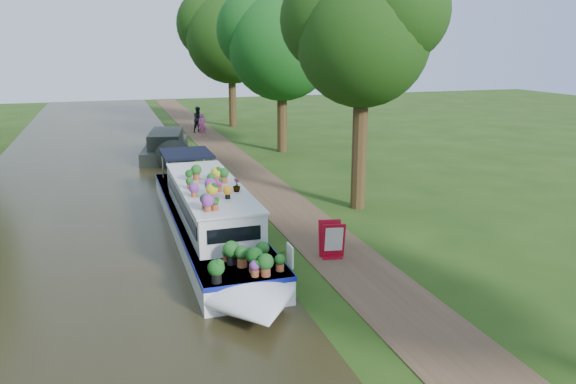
% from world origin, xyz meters
% --- Properties ---
extents(ground, '(100.00, 100.00, 0.00)m').
position_xyz_m(ground, '(0.00, 0.00, 0.00)').
color(ground, '#203C0F').
rests_on(ground, ground).
extents(canal_water, '(10.00, 100.00, 0.02)m').
position_xyz_m(canal_water, '(-6.00, 0.00, 0.01)').
color(canal_water, black).
rests_on(canal_water, ground).
extents(towpath, '(2.20, 100.00, 0.03)m').
position_xyz_m(towpath, '(1.20, 0.00, 0.01)').
color(towpath, '#4E3724').
rests_on(towpath, ground).
extents(plant_boat, '(2.29, 13.52, 2.26)m').
position_xyz_m(plant_boat, '(-2.25, 0.91, 0.85)').
color(plant_boat, silver).
rests_on(plant_boat, canal_water).
extents(tree_near_overhang, '(5.52, 5.28, 8.99)m').
position_xyz_m(tree_near_overhang, '(3.79, 3.06, 6.60)').
color(tree_near_overhang, '#342411').
rests_on(tree_near_overhang, ground).
extents(tree_near_mid, '(6.90, 6.60, 9.40)m').
position_xyz_m(tree_near_mid, '(4.48, 15.08, 6.44)').
color(tree_near_mid, '#342411').
rests_on(tree_near_mid, ground).
extents(tree_near_far, '(7.59, 7.26, 10.30)m').
position_xyz_m(tree_near_far, '(3.98, 26.09, 7.05)').
color(tree_near_far, '#342411').
rests_on(tree_near_far, ground).
extents(second_boat, '(3.32, 7.72, 1.43)m').
position_xyz_m(second_boat, '(-2.11, 15.40, 0.58)').
color(second_boat, black).
rests_on(second_boat, canal_water).
extents(sandwich_board, '(0.71, 0.65, 1.08)m').
position_xyz_m(sandwich_board, '(0.86, -1.57, 0.52)').
color(sandwich_board, '#A70B1F').
rests_on(sandwich_board, towpath).
extents(pedestrian_pink, '(0.61, 0.45, 1.55)m').
position_xyz_m(pedestrian_pink, '(0.99, 21.94, 0.81)').
color(pedestrian_pink, '#DE5BA1').
rests_on(pedestrian_pink, towpath).
extents(pedestrian_dark, '(1.07, 0.95, 1.82)m').
position_xyz_m(pedestrian_dark, '(1.01, 23.59, 0.94)').
color(pedestrian_dark, black).
rests_on(pedestrian_dark, towpath).
extents(verge_plant, '(0.44, 0.41, 0.39)m').
position_xyz_m(verge_plant, '(-0.60, -1.45, 0.19)').
color(verge_plant, '#37661E').
rests_on(verge_plant, ground).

